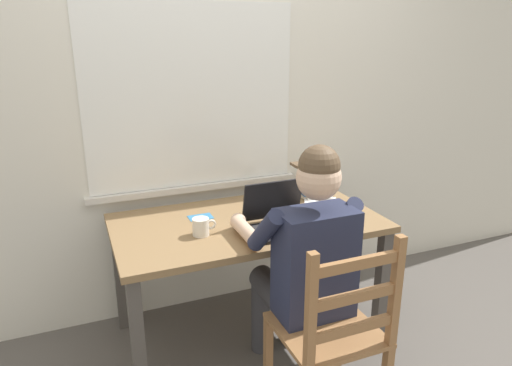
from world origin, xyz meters
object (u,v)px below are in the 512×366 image
landscape_photo_print (200,217)px  seated_person (304,258)px  wooden_chair (333,334)px  coffee_mug_spare (326,204)px  computer_mouse (324,221)px  laptop (279,218)px  book_stack_main (315,191)px  desk (247,235)px  coffee_mug_dark (275,194)px  coffee_mug_white (201,227)px

landscape_photo_print → seated_person: bearing=-61.4°
seated_person → landscape_photo_print: size_ratio=9.49×
wooden_chair → coffee_mug_spare: (0.35, 0.68, 0.30)m
computer_mouse → landscape_photo_print: (-0.57, 0.34, -0.02)m
coffee_mug_spare → landscape_photo_print: (-0.67, 0.19, -0.05)m
laptop → landscape_photo_print: (-0.34, 0.29, -0.05)m
laptop → computer_mouse: bearing=-12.2°
laptop → book_stack_main: (0.40, 0.35, -0.01)m
desk → laptop: (0.12, -0.16, 0.14)m
book_stack_main → seated_person: bearing=-122.9°
desk → coffee_mug_dark: bearing=38.4°
coffee_mug_spare → seated_person: bearing=-130.8°
coffee_mug_dark → coffee_mug_spare: bearing=-54.4°
desk → book_stack_main: book_stack_main is taller
seated_person → landscape_photo_print: seated_person is taller
computer_mouse → landscape_photo_print: 0.67m
book_stack_main → landscape_photo_print: size_ratio=1.53×
coffee_mug_dark → desk: bearing=-141.6°
coffee_mug_white → coffee_mug_spare: (0.73, 0.04, 0.00)m
computer_mouse → desk: bearing=149.4°
desk → book_stack_main: 0.57m
landscape_photo_print → book_stack_main: bearing=4.4°
wooden_chair → seated_person: bearing=90.0°
computer_mouse → coffee_mug_white: bearing=170.1°
desk → book_stack_main: bearing=20.0°
landscape_photo_print → coffee_mug_dark: bearing=8.5°
wooden_chair → coffee_mug_spare: bearing=63.1°
coffee_mug_white → book_stack_main: size_ratio=0.61×
seated_person → book_stack_main: size_ratio=6.19×
coffee_mug_dark → wooden_chair: bearing=-99.5°
laptop → computer_mouse: size_ratio=3.30×
coffee_mug_spare → computer_mouse: bearing=-123.0°
coffee_mug_dark → landscape_photo_print: 0.49m
seated_person → coffee_mug_spare: seated_person is taller
coffee_mug_dark → coffee_mug_spare: (0.19, -0.26, 0.00)m
computer_mouse → wooden_chair: bearing=-115.2°
coffee_mug_spare → landscape_photo_print: bearing=164.0°
desk → seated_person: (0.10, -0.46, 0.06)m
coffee_mug_white → coffee_mug_spare: size_ratio=1.05×
wooden_chair → book_stack_main: 1.06m
coffee_mug_white → coffee_mug_spare: coffee_mug_spare is taller
laptop → coffee_mug_white: (-0.40, 0.06, -0.01)m
laptop → book_stack_main: laptop is taller
wooden_chair → coffee_mug_dark: bearing=80.5°
laptop → book_stack_main: 0.53m
coffee_mug_dark → book_stack_main: 0.26m
seated_person → coffee_mug_white: (-0.38, 0.37, 0.08)m
computer_mouse → coffee_mug_white: (-0.63, 0.11, 0.03)m
coffee_mug_white → coffee_mug_dark: bearing=29.1°
computer_mouse → book_stack_main: book_stack_main is taller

